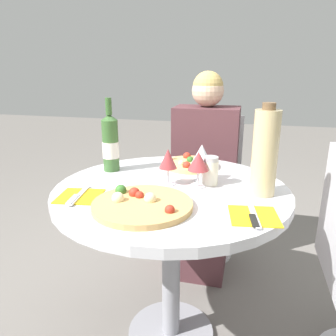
{
  "coord_description": "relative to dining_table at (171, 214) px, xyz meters",
  "views": [
    {
      "loc": [
        0.28,
        -1.17,
        1.17
      ],
      "look_at": [
        0.01,
        -0.07,
        0.82
      ],
      "focal_mm": 35.0,
      "sensor_mm": 36.0,
      "label": 1
    }
  ],
  "objects": [
    {
      "name": "ground_plane",
      "position": [
        0.0,
        0.0,
        -0.6
      ],
      "size": [
        12.0,
        12.0,
        0.0
      ],
      "primitive_type": "plane",
      "color": "slate",
      "rests_on": "ground"
    },
    {
      "name": "sugar_shaker",
      "position": [
        0.14,
        0.06,
        0.18
      ],
      "size": [
        0.06,
        0.06,
        0.11
      ],
      "color": "silver",
      "rests_on": "dining_table"
    },
    {
      "name": "dining_table",
      "position": [
        0.0,
        0.0,
        0.0
      ],
      "size": [
        0.92,
        0.92,
        0.72
      ],
      "color": "gray",
      "rests_on": "ground_plane"
    },
    {
      "name": "place_setting_left",
      "position": [
        -0.3,
        -0.18,
        0.12
      ],
      "size": [
        0.17,
        0.19,
        0.01
      ],
      "color": "gold",
      "rests_on": "dining_table"
    },
    {
      "name": "wine_bottle",
      "position": [
        -0.31,
        0.15,
        0.24
      ],
      "size": [
        0.07,
        0.07,
        0.32
      ],
      "color": "#38602D",
      "rests_on": "dining_table"
    },
    {
      "name": "wine_glass_front_right",
      "position": [
        0.1,
        0.03,
        0.22
      ],
      "size": [
        0.08,
        0.08,
        0.14
      ],
      "color": "silver",
      "rests_on": "dining_table"
    },
    {
      "name": "wine_glass_front_left",
      "position": [
        -0.02,
        0.03,
        0.22
      ],
      "size": [
        0.07,
        0.07,
        0.14
      ],
      "color": "silver",
      "rests_on": "dining_table"
    },
    {
      "name": "pizza_small_far",
      "position": [
        0.02,
        0.29,
        0.13
      ],
      "size": [
        0.25,
        0.25,
        0.05
      ],
      "color": "#DBB26B",
      "rests_on": "dining_table"
    },
    {
      "name": "pizza_large",
      "position": [
        -0.05,
        -0.21,
        0.13
      ],
      "size": [
        0.34,
        0.34,
        0.05
      ],
      "color": "tan",
      "rests_on": "dining_table"
    },
    {
      "name": "seated_diner",
      "position": [
        0.03,
        0.65,
        -0.09
      ],
      "size": [
        0.38,
        0.46,
        1.15
      ],
      "rotation": [
        0.0,
        0.0,
        3.14
      ],
      "color": "#512D33",
      "rests_on": "ground_plane"
    },
    {
      "name": "tall_carafe",
      "position": [
        0.34,
        0.01,
        0.28
      ],
      "size": [
        0.09,
        0.09,
        0.33
      ],
      "color": "tan",
      "rests_on": "dining_table"
    },
    {
      "name": "chair_behind_diner",
      "position": [
        0.03,
        0.8,
        -0.18
      ],
      "size": [
        0.42,
        0.42,
        0.88
      ],
      "rotation": [
        0.0,
        0.0,
        3.14
      ],
      "color": "silver",
      "rests_on": "ground_plane"
    },
    {
      "name": "place_setting_right",
      "position": [
        0.31,
        -0.2,
        0.12
      ],
      "size": [
        0.17,
        0.19,
        0.01
      ],
      "color": "gold",
      "rests_on": "dining_table"
    },
    {
      "name": "wine_glass_back_right",
      "position": [
        0.1,
        0.11,
        0.23
      ],
      "size": [
        0.08,
        0.08,
        0.15
      ],
      "color": "silver",
      "rests_on": "dining_table"
    }
  ]
}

